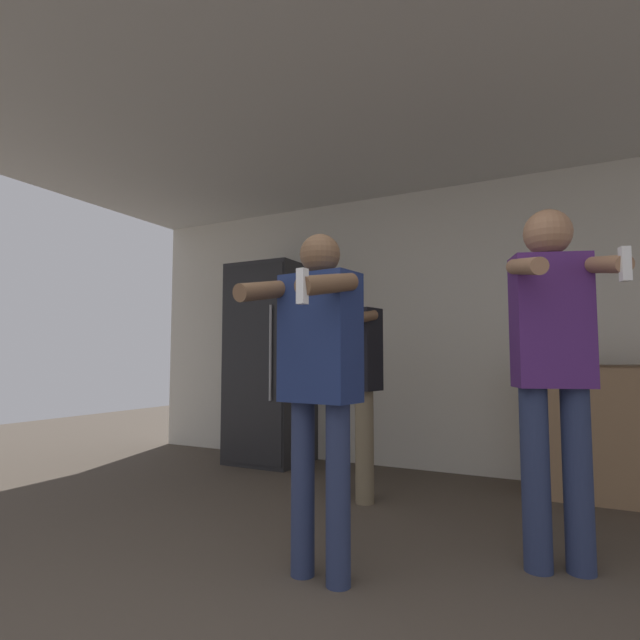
# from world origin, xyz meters

# --- Properties ---
(wall_back) EXTENTS (7.00, 0.06, 2.55)m
(wall_back) POSITION_xyz_m (0.00, 3.41, 1.27)
(wall_back) COLOR beige
(wall_back) RESTS_ON ground_plane
(ceiling_slab) EXTENTS (7.00, 3.90, 0.05)m
(ceiling_slab) POSITION_xyz_m (0.00, 1.69, 2.57)
(ceiling_slab) COLOR silver
(ceiling_slab) RESTS_ON wall_back
(refrigerator) EXTENTS (0.70, 0.70, 1.91)m
(refrigerator) POSITION_xyz_m (-1.87, 3.05, 0.95)
(refrigerator) COLOR #262628
(refrigerator) RESTS_ON ground_plane
(counter) EXTENTS (1.27, 0.59, 0.95)m
(counter) POSITION_xyz_m (1.11, 3.10, 0.47)
(counter) COLOR #997551
(counter) RESTS_ON ground_plane
(bottle_amber_bourbon) EXTENTS (0.09, 0.09, 0.26)m
(bottle_amber_bourbon) POSITION_xyz_m (0.81, 3.09, 1.04)
(bottle_amber_bourbon) COLOR #563314
(bottle_amber_bourbon) RESTS_ON counter
(bottle_brown_liquor) EXTENTS (0.08, 0.08, 0.34)m
(bottle_brown_liquor) POSITION_xyz_m (0.60, 3.09, 1.09)
(bottle_brown_liquor) COLOR #563314
(bottle_brown_liquor) RESTS_ON counter
(person_woman_foreground) EXTENTS (0.47, 0.52, 1.58)m
(person_woman_foreground) POSITION_xyz_m (-0.27, 0.97, 0.96)
(person_woman_foreground) COLOR navy
(person_woman_foreground) RESTS_ON ground_plane
(person_man_side) EXTENTS (0.53, 0.61, 1.72)m
(person_man_side) POSITION_xyz_m (0.69, 1.57, 1.00)
(person_man_side) COLOR navy
(person_man_side) RESTS_ON ground_plane
(person_spectator_back) EXTENTS (0.55, 0.57, 1.54)m
(person_spectator_back) POSITION_xyz_m (-0.66, 2.21, 0.90)
(person_spectator_back) COLOR #75664C
(person_spectator_back) RESTS_ON ground_plane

